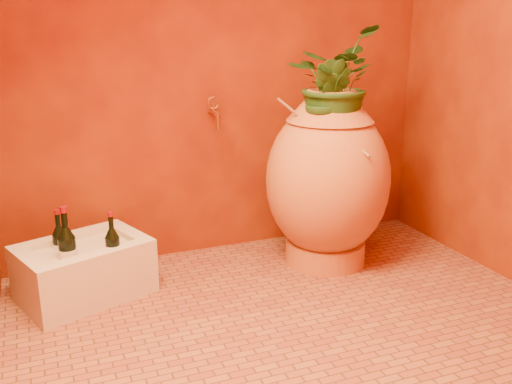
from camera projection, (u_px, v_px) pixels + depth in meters
name	position (u px, v px, depth m)	size (l,w,h in m)	color
floor	(296.00, 323.00, 2.58)	(2.50, 2.50, 0.00)	brown
wall_back	(221.00, 33.00, 3.11)	(2.50, 0.02, 2.50)	#591405
amphora	(328.00, 179.00, 3.11)	(0.81, 0.81, 0.97)	#B25F32
stone_basin	(84.00, 271.00, 2.80)	(0.70, 0.60, 0.28)	#BFB79E
wine_bottle_a	(68.00, 252.00, 2.66)	(0.08, 0.08, 0.35)	black
wine_bottle_b	(113.00, 249.00, 2.75)	(0.07, 0.07, 0.30)	black
wine_bottle_c	(61.00, 246.00, 2.79)	(0.07, 0.07, 0.29)	black
wall_tap	(214.00, 111.00, 3.12)	(0.07, 0.15, 0.17)	#A36725
plant_main	(333.00, 81.00, 2.95)	(0.50, 0.44, 0.56)	#1C4518
plant_side	(327.00, 100.00, 2.88)	(0.23, 0.19, 0.42)	#1C4518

